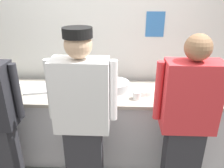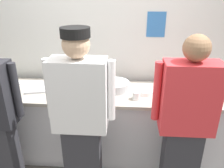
# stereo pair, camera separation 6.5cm
# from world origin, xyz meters

# --- Properties ---
(wall_back) EXTENTS (4.99, 0.11, 2.93)m
(wall_back) POSITION_xyz_m (0.00, 0.86, 1.47)
(wall_back) COLOR silver
(wall_back) RESTS_ON ground
(prep_counter) EXTENTS (3.18, 0.71, 0.89)m
(prep_counter) POSITION_xyz_m (0.00, 0.37, 0.45)
(prep_counter) COLOR silver
(prep_counter) RESTS_ON ground
(chef_center) EXTENTS (0.63, 0.24, 1.75)m
(chef_center) POSITION_xyz_m (-0.12, -0.29, 0.94)
(chef_center) COLOR #2D2D33
(chef_center) RESTS_ON ground
(chef_far_right) EXTENTS (0.62, 0.24, 1.70)m
(chef_far_right) POSITION_xyz_m (0.83, -0.24, 0.90)
(chef_far_right) COLOR #2D2D33
(chef_far_right) RESTS_ON ground
(plate_stack_front) EXTENTS (0.23, 0.23, 0.05)m
(plate_stack_front) POSITION_xyz_m (0.50, 0.37, 0.91)
(plate_stack_front) COLOR white
(plate_stack_front) RESTS_ON prep_counter
(plate_stack_rear) EXTENTS (0.25, 0.25, 0.08)m
(plate_stack_rear) POSITION_xyz_m (0.90, 0.40, 0.93)
(plate_stack_rear) COLOR white
(plate_stack_rear) RESTS_ON prep_counter
(mixing_bowl_steel) EXTENTS (0.34, 0.34, 0.10)m
(mixing_bowl_steel) POSITION_xyz_m (0.15, 0.44, 0.94)
(mixing_bowl_steel) COLOR #B7BABF
(mixing_bowl_steel) RESTS_ON prep_counter
(sheet_tray) EXTENTS (0.49, 0.38, 0.02)m
(sheet_tray) POSITION_xyz_m (-0.71, 0.41, 0.90)
(sheet_tray) COLOR #B7BABF
(sheet_tray) RESTS_ON prep_counter
(squeeze_bottle_primary) EXTENTS (0.06, 0.06, 0.21)m
(squeeze_bottle_primary) POSITION_xyz_m (0.97, 0.24, 0.99)
(squeeze_bottle_primary) COLOR red
(squeeze_bottle_primary) RESTS_ON prep_counter
(squeeze_bottle_secondary) EXTENTS (0.06, 0.06, 0.18)m
(squeeze_bottle_secondary) POSITION_xyz_m (-1.14, 0.23, 0.98)
(squeeze_bottle_secondary) COLOR #E5E066
(squeeze_bottle_secondary) RESTS_ON prep_counter
(squeeze_bottle_spare) EXTENTS (0.06, 0.06, 0.18)m
(squeeze_bottle_spare) POSITION_xyz_m (-0.40, 0.43, 0.98)
(squeeze_bottle_spare) COLOR #56A333
(squeeze_bottle_spare) RESTS_ON prep_counter
(ramekin_green_sauce) EXTENTS (0.09, 0.09, 0.04)m
(ramekin_green_sauce) POSITION_xyz_m (-1.07, 0.49, 0.91)
(ramekin_green_sauce) COLOR white
(ramekin_green_sauce) RESTS_ON prep_counter
(ramekin_orange_sauce) EXTENTS (0.08, 0.08, 0.05)m
(ramekin_orange_sauce) POSITION_xyz_m (1.36, 0.43, 0.92)
(ramekin_orange_sauce) COLOR white
(ramekin_orange_sauce) RESTS_ON prep_counter
(deli_cup) EXTENTS (0.09, 0.09, 0.09)m
(deli_cup) POSITION_xyz_m (0.40, 0.20, 0.93)
(deli_cup) COLOR white
(deli_cup) RESTS_ON prep_counter
(chefs_knife) EXTENTS (0.27, 0.03, 0.02)m
(chefs_knife) POSITION_xyz_m (1.14, 0.26, 0.90)
(chefs_knife) COLOR #B7BABF
(chefs_knife) RESTS_ON prep_counter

